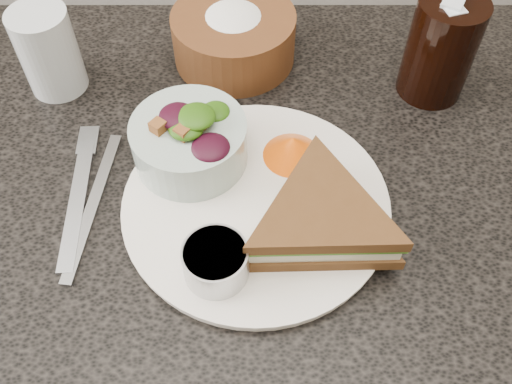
{
  "coord_description": "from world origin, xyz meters",
  "views": [
    {
      "loc": [
        0.04,
        -0.37,
        1.27
      ],
      "look_at": [
        0.04,
        -0.02,
        0.78
      ],
      "focal_mm": 40.0,
      "sensor_mm": 36.0,
      "label": 1
    }
  ],
  "objects_px": {
    "cola_glass": "(442,45)",
    "dining_table": "(232,328)",
    "salad_bowl": "(189,136)",
    "bread_basket": "(234,30)",
    "sandwich": "(322,219)",
    "dressing_ramekin": "(216,262)",
    "water_glass": "(49,51)",
    "dinner_plate": "(256,205)"
  },
  "relations": [
    {
      "from": "dinner_plate",
      "to": "dressing_ramekin",
      "type": "distance_m",
      "value": 0.1
    },
    {
      "from": "dressing_ramekin",
      "to": "cola_glass",
      "type": "distance_m",
      "value": 0.38
    },
    {
      "from": "dinner_plate",
      "to": "salad_bowl",
      "type": "height_order",
      "value": "salad_bowl"
    },
    {
      "from": "dining_table",
      "to": "dinner_plate",
      "type": "xyz_separation_m",
      "value": [
        0.04,
        -0.02,
        0.38
      ]
    },
    {
      "from": "salad_bowl",
      "to": "cola_glass",
      "type": "relative_size",
      "value": 0.91
    },
    {
      "from": "water_glass",
      "to": "cola_glass",
      "type": "bearing_deg",
      "value": -0.84
    },
    {
      "from": "dinner_plate",
      "to": "water_glass",
      "type": "xyz_separation_m",
      "value": [
        -0.26,
        0.2,
        0.05
      ]
    },
    {
      "from": "dining_table",
      "to": "dinner_plate",
      "type": "bearing_deg",
      "value": -23.49
    },
    {
      "from": "dressing_ramekin",
      "to": "water_glass",
      "type": "bearing_deg",
      "value": 127.46
    },
    {
      "from": "dinner_plate",
      "to": "bread_basket",
      "type": "bearing_deg",
      "value": 96.62
    },
    {
      "from": "cola_glass",
      "to": "water_glass",
      "type": "distance_m",
      "value": 0.48
    },
    {
      "from": "dinner_plate",
      "to": "cola_glass",
      "type": "xyz_separation_m",
      "value": [
        0.22,
        0.19,
        0.06
      ]
    },
    {
      "from": "bread_basket",
      "to": "cola_glass",
      "type": "height_order",
      "value": "cola_glass"
    },
    {
      "from": "dining_table",
      "to": "dressing_ramekin",
      "type": "distance_m",
      "value": 0.42
    },
    {
      "from": "dinner_plate",
      "to": "dressing_ramekin",
      "type": "bearing_deg",
      "value": -114.6
    },
    {
      "from": "dining_table",
      "to": "dressing_ramekin",
      "type": "xyz_separation_m",
      "value": [
        -0.0,
        -0.1,
        0.41
      ]
    },
    {
      "from": "salad_bowl",
      "to": "bread_basket",
      "type": "xyz_separation_m",
      "value": [
        0.04,
        0.19,
        -0.0
      ]
    },
    {
      "from": "sandwich",
      "to": "water_glass",
      "type": "height_order",
      "value": "water_glass"
    },
    {
      "from": "sandwich",
      "to": "salad_bowl",
      "type": "relative_size",
      "value": 1.43
    },
    {
      "from": "dressing_ramekin",
      "to": "cola_glass",
      "type": "relative_size",
      "value": 0.46
    },
    {
      "from": "dining_table",
      "to": "salad_bowl",
      "type": "height_order",
      "value": "salad_bowl"
    },
    {
      "from": "salad_bowl",
      "to": "cola_glass",
      "type": "distance_m",
      "value": 0.33
    },
    {
      "from": "salad_bowl",
      "to": "bread_basket",
      "type": "bearing_deg",
      "value": 76.61
    },
    {
      "from": "salad_bowl",
      "to": "bread_basket",
      "type": "distance_m",
      "value": 0.19
    },
    {
      "from": "dressing_ramekin",
      "to": "bread_basket",
      "type": "height_order",
      "value": "bread_basket"
    },
    {
      "from": "salad_bowl",
      "to": "dressing_ramekin",
      "type": "relative_size",
      "value": 1.97
    },
    {
      "from": "dinner_plate",
      "to": "bread_basket",
      "type": "relative_size",
      "value": 1.78
    },
    {
      "from": "cola_glass",
      "to": "dining_table",
      "type": "bearing_deg",
      "value": -146.7
    },
    {
      "from": "dinner_plate",
      "to": "water_glass",
      "type": "distance_m",
      "value": 0.33
    },
    {
      "from": "dining_table",
      "to": "dressing_ramekin",
      "type": "bearing_deg",
      "value": -90.05
    },
    {
      "from": "dinner_plate",
      "to": "dressing_ramekin",
      "type": "relative_size",
      "value": 4.41
    },
    {
      "from": "dining_table",
      "to": "bread_basket",
      "type": "xyz_separation_m",
      "value": [
        0.01,
        0.23,
        0.42
      ]
    },
    {
      "from": "cola_glass",
      "to": "water_glass",
      "type": "xyz_separation_m",
      "value": [
        -0.48,
        0.01,
        -0.02
      ]
    },
    {
      "from": "dinner_plate",
      "to": "sandwich",
      "type": "relative_size",
      "value": 1.56
    },
    {
      "from": "sandwich",
      "to": "salad_bowl",
      "type": "height_order",
      "value": "salad_bowl"
    },
    {
      "from": "sandwich",
      "to": "dressing_ramekin",
      "type": "relative_size",
      "value": 2.83
    },
    {
      "from": "dining_table",
      "to": "sandwich",
      "type": "xyz_separation_m",
      "value": [
        0.11,
        -0.06,
        0.41
      ]
    },
    {
      "from": "dining_table",
      "to": "salad_bowl",
      "type": "distance_m",
      "value": 0.43
    },
    {
      "from": "dressing_ramekin",
      "to": "cola_glass",
      "type": "height_order",
      "value": "cola_glass"
    },
    {
      "from": "dressing_ramekin",
      "to": "cola_glass",
      "type": "xyz_separation_m",
      "value": [
        0.26,
        0.28,
        0.04
      ]
    },
    {
      "from": "dining_table",
      "to": "salad_bowl",
      "type": "xyz_separation_m",
      "value": [
        -0.03,
        0.04,
        0.42
      ]
    },
    {
      "from": "dining_table",
      "to": "dinner_plate",
      "type": "distance_m",
      "value": 0.38
    }
  ]
}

